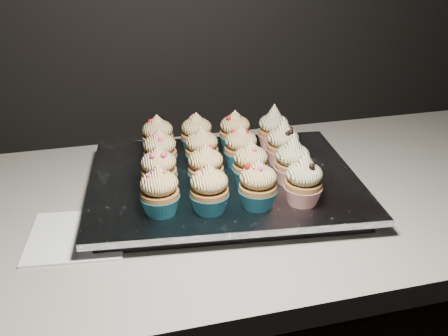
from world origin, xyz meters
The scene contains 20 objects.
worktop centered at (0.00, 1.70, 0.88)m, with size 2.44×0.64×0.04m, color beige.
napkin centered at (-0.13, 1.63, 0.90)m, with size 0.15×0.15×0.00m, color white.
baking_tray centered at (0.14, 1.71, 0.91)m, with size 0.45×0.34×0.02m, color black.
foil_lining centered at (0.14, 1.71, 0.93)m, with size 0.49×0.38×0.01m, color silver.
cupcake_0 centered at (0.00, 1.61, 0.97)m, with size 0.06×0.06×0.08m.
cupcake_1 centered at (0.08, 1.60, 0.97)m, with size 0.06×0.06×0.08m.
cupcake_2 centered at (0.16, 1.59, 0.97)m, with size 0.06×0.06×0.08m.
cupcake_3 centered at (0.24, 1.58, 0.97)m, with size 0.06×0.06×0.10m.
cupcake_4 centered at (0.01, 1.69, 0.97)m, with size 0.06×0.06×0.08m.
cupcake_5 centered at (0.09, 1.67, 0.97)m, with size 0.06×0.06×0.08m.
cupcake_6 centered at (0.17, 1.67, 0.97)m, with size 0.06×0.06×0.08m.
cupcake_7 centered at (0.25, 1.66, 0.97)m, with size 0.06×0.06×0.10m.
cupcake_8 centered at (0.03, 1.76, 0.97)m, with size 0.06×0.06×0.08m.
cupcake_9 centered at (0.10, 1.75, 0.97)m, with size 0.06×0.06×0.08m.
cupcake_10 centered at (0.18, 1.74, 0.97)m, with size 0.06×0.06×0.08m.
cupcake_11 centered at (0.26, 1.74, 0.97)m, with size 0.06×0.06×0.10m.
cupcake_12 centered at (0.03, 1.84, 0.97)m, with size 0.06×0.06×0.08m.
cupcake_13 centered at (0.11, 1.83, 0.97)m, with size 0.06×0.06×0.08m.
cupcake_14 centered at (0.19, 1.82, 0.97)m, with size 0.06×0.06×0.08m.
cupcake_15 centered at (0.27, 1.81, 0.97)m, with size 0.06×0.06×0.10m.
Camera 1 is at (-0.07, 0.92, 1.35)m, focal length 40.00 mm.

